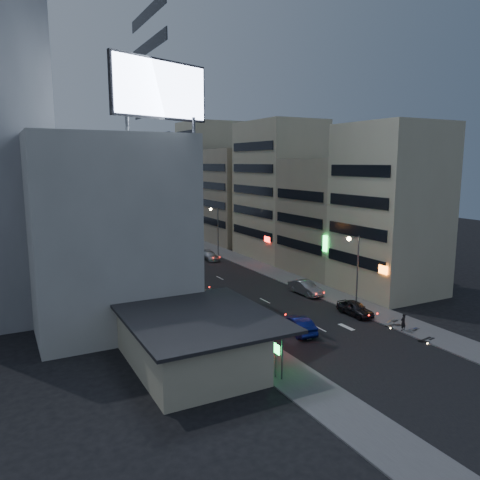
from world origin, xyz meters
TOP-DOWN VIEW (x-y plane):
  - ground at (0.00, 0.00)m, footprint 180.00×180.00m
  - sidewalk_left at (-8.00, 30.00)m, footprint 4.00×120.00m
  - sidewalk_right at (8.00, 30.00)m, footprint 4.00×120.00m
  - food_court at (-13.90, 2.00)m, footprint 11.00×13.00m
  - white_building at (-17.00, 20.00)m, footprint 14.00×24.00m
  - shophouse_near at (15.00, 10.50)m, footprint 10.00×11.00m
  - shophouse_mid at (15.50, 22.00)m, footprint 11.00×12.00m
  - shophouse_far at (15.00, 35.00)m, footprint 10.00×14.00m
  - far_left_a at (-15.50, 45.00)m, footprint 11.00×10.00m
  - far_left_b at (-16.00, 58.00)m, footprint 12.00×10.00m
  - far_right_a at (15.50, 50.00)m, footprint 11.00×12.00m
  - far_right_b at (16.00, 64.00)m, footprint 12.00×12.00m
  - billboard at (-12.99, 9.97)m, footprint 9.52×3.75m
  - street_lamp_right_near at (5.90, 6.00)m, footprint 1.60×0.44m
  - street_lamp_left at (-5.90, 22.00)m, footprint 1.60×0.44m
  - street_lamp_right_far at (5.90, 40.00)m, footprint 1.60×0.44m
  - parked_car_right_near at (5.60, 5.34)m, footprint 1.79×4.36m
  - parked_car_right_mid at (5.60, 14.03)m, footprint 1.96×4.99m
  - parked_car_left at (-5.05, 31.50)m, footprint 3.28×6.13m
  - parked_car_right_far at (3.72, 37.46)m, footprint 2.17×4.76m
  - road_car_blue at (-2.56, 3.94)m, footprint 2.11×4.94m
  - road_car_silver at (-5.00, 17.01)m, footprint 2.05×4.90m
  - person at (6.30, -0.40)m, footprint 0.65×0.47m
  - scooter_black_a at (7.19, -2.63)m, footprint 0.98×2.03m
  - scooter_silver_a at (7.56, -0.50)m, footprint 0.74×1.82m
  - scooter_blue at (8.03, -0.38)m, footprint 0.64×1.67m
  - scooter_black_b at (7.39, 0.99)m, footprint 1.14×1.99m
  - scooter_silver_b at (7.83, 2.31)m, footprint 1.20×2.16m

SIDE VIEW (x-z plane):
  - ground at x=0.00m, z-range 0.00..0.00m
  - sidewalk_left at x=-8.00m, z-range 0.00..0.12m
  - sidewalk_right at x=8.00m, z-range 0.00..0.12m
  - scooter_blue at x=8.03m, z-range 0.12..1.13m
  - scooter_silver_a at x=7.56m, z-range 0.12..1.20m
  - parked_car_right_far at x=3.72m, z-range 0.00..1.35m
  - scooter_black_b at x=7.39m, z-range 0.12..1.27m
  - road_car_silver at x=-5.00m, z-range 0.00..1.41m
  - scooter_black_a at x=7.19m, z-range 0.12..1.31m
  - parked_car_right_near at x=5.60m, z-range 0.00..1.48m
  - scooter_silver_b at x=7.83m, z-range 0.12..1.37m
  - road_car_blue at x=-2.56m, z-range 0.00..1.59m
  - parked_car_right_mid at x=5.60m, z-range 0.00..1.62m
  - parked_car_left at x=-5.05m, z-range 0.00..1.64m
  - person at x=6.30m, z-range 0.12..1.77m
  - food_court at x=-13.90m, z-range 0.05..3.92m
  - street_lamp_right_near at x=5.90m, z-range 1.35..9.37m
  - street_lamp_left at x=-5.90m, z-range 1.35..9.37m
  - street_lamp_right_far at x=5.90m, z-range 1.35..9.37m
  - far_left_b at x=-16.00m, z-range 0.00..15.00m
  - shophouse_mid at x=15.50m, z-range 0.00..16.00m
  - white_building at x=-17.00m, z-range 0.00..18.00m
  - far_right_a at x=15.50m, z-range 0.00..18.00m
  - shophouse_near at x=15.00m, z-range 0.00..20.00m
  - far_left_a at x=-15.50m, z-range 0.00..20.00m
  - shophouse_far at x=15.00m, z-range 0.00..22.00m
  - far_right_b at x=16.00m, z-range 0.00..24.00m
  - billboard at x=-12.99m, z-range 18.56..24.76m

